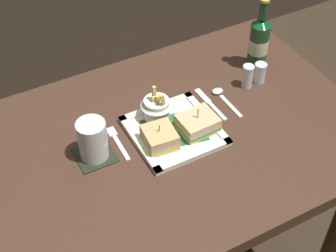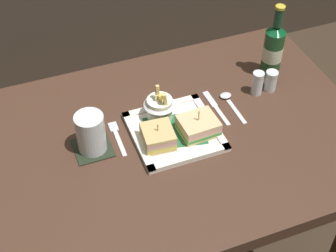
{
  "view_description": "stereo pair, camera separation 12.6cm",
  "coord_description": "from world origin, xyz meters",
  "px_view_note": "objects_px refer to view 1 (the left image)",
  "views": [
    {
      "loc": [
        -0.44,
        -0.86,
        1.78
      ],
      "look_at": [
        0.02,
        0.0,
        0.82
      ],
      "focal_mm": 54.48,
      "sensor_mm": 36.0,
      "label": 1
    },
    {
      "loc": [
        -0.33,
        -0.91,
        1.78
      ],
      "look_at": [
        0.02,
        0.0,
        0.82
      ],
      "focal_mm": 54.48,
      "sensor_mm": 36.0,
      "label": 2
    }
  ],
  "objects_px": {
    "beer_bottle": "(259,42)",
    "fork": "(117,141)",
    "spoon": "(221,95)",
    "knife": "(209,103)",
    "water_glass": "(93,142)",
    "sandwich_half_right": "(197,123)",
    "fries_cup": "(157,106)",
    "pepper_shaker": "(260,74)",
    "sandwich_half_left": "(160,137)",
    "square_plate": "(174,131)",
    "dining_table": "(162,176)",
    "salt_shaker": "(247,77)"
  },
  "relations": [
    {
      "from": "sandwich_half_right",
      "to": "fries_cup",
      "type": "bearing_deg",
      "value": 129.58
    },
    {
      "from": "sandwich_half_right",
      "to": "pepper_shaker",
      "type": "height_order",
      "value": "sandwich_half_right"
    },
    {
      "from": "dining_table",
      "to": "sandwich_half_right",
      "type": "xyz_separation_m",
      "value": [
        0.1,
        -0.02,
        0.18
      ]
    },
    {
      "from": "beer_bottle",
      "to": "salt_shaker",
      "type": "xyz_separation_m",
      "value": [
        -0.08,
        -0.07,
        -0.06
      ]
    },
    {
      "from": "fries_cup",
      "to": "beer_bottle",
      "type": "bearing_deg",
      "value": 10.83
    },
    {
      "from": "sandwich_half_left",
      "to": "sandwich_half_right",
      "type": "distance_m",
      "value": 0.12
    },
    {
      "from": "sandwich_half_left",
      "to": "sandwich_half_right",
      "type": "bearing_deg",
      "value": 0.0
    },
    {
      "from": "sandwich_half_left",
      "to": "sandwich_half_right",
      "type": "relative_size",
      "value": 0.9
    },
    {
      "from": "knife",
      "to": "spoon",
      "type": "height_order",
      "value": "spoon"
    },
    {
      "from": "knife",
      "to": "spoon",
      "type": "distance_m",
      "value": 0.05
    },
    {
      "from": "square_plate",
      "to": "fork",
      "type": "distance_m",
      "value": 0.16
    },
    {
      "from": "salt_shaker",
      "to": "square_plate",
      "type": "bearing_deg",
      "value": -165.99
    },
    {
      "from": "dining_table",
      "to": "fries_cup",
      "type": "xyz_separation_m",
      "value": [
        0.02,
        0.08,
        0.21
      ]
    },
    {
      "from": "water_glass",
      "to": "fork",
      "type": "xyz_separation_m",
      "value": [
        0.07,
        0.02,
        -0.05
      ]
    },
    {
      "from": "fork",
      "to": "pepper_shaker",
      "type": "xyz_separation_m",
      "value": [
        0.49,
        0.03,
        0.03
      ]
    },
    {
      "from": "fries_cup",
      "to": "fork",
      "type": "relative_size",
      "value": 0.82
    },
    {
      "from": "fork",
      "to": "pepper_shaker",
      "type": "relative_size",
      "value": 2.07
    },
    {
      "from": "dining_table",
      "to": "knife",
      "type": "bearing_deg",
      "value": 19.42
    },
    {
      "from": "sandwich_half_left",
      "to": "sandwich_half_right",
      "type": "height_order",
      "value": "sandwich_half_right"
    },
    {
      "from": "pepper_shaker",
      "to": "salt_shaker",
      "type": "bearing_deg",
      "value": 180.0
    },
    {
      "from": "fries_cup",
      "to": "water_glass",
      "type": "distance_m",
      "value": 0.21
    },
    {
      "from": "square_plate",
      "to": "dining_table",
      "type": "bearing_deg",
      "value": -168.82
    },
    {
      "from": "beer_bottle",
      "to": "salt_shaker",
      "type": "height_order",
      "value": "beer_bottle"
    },
    {
      "from": "fries_cup",
      "to": "knife",
      "type": "height_order",
      "value": "fries_cup"
    },
    {
      "from": "knife",
      "to": "spoon",
      "type": "bearing_deg",
      "value": 9.93
    },
    {
      "from": "beer_bottle",
      "to": "pepper_shaker",
      "type": "height_order",
      "value": "beer_bottle"
    },
    {
      "from": "beer_bottle",
      "to": "spoon",
      "type": "xyz_separation_m",
      "value": [
        -0.18,
        -0.07,
        -0.09
      ]
    },
    {
      "from": "dining_table",
      "to": "salt_shaker",
      "type": "distance_m",
      "value": 0.39
    },
    {
      "from": "pepper_shaker",
      "to": "spoon",
      "type": "bearing_deg",
      "value": -178.08
    },
    {
      "from": "sandwich_half_left",
      "to": "pepper_shaker",
      "type": "distance_m",
      "value": 0.41
    },
    {
      "from": "dining_table",
      "to": "pepper_shaker",
      "type": "xyz_separation_m",
      "value": [
        0.38,
        0.08,
        0.18
      ]
    },
    {
      "from": "sandwich_half_left",
      "to": "beer_bottle",
      "type": "distance_m",
      "value": 0.47
    },
    {
      "from": "beer_bottle",
      "to": "knife",
      "type": "distance_m",
      "value": 0.25
    },
    {
      "from": "sandwich_half_right",
      "to": "fries_cup",
      "type": "height_order",
      "value": "fries_cup"
    },
    {
      "from": "water_glass",
      "to": "knife",
      "type": "relative_size",
      "value": 0.72
    },
    {
      "from": "pepper_shaker",
      "to": "water_glass",
      "type": "bearing_deg",
      "value": -175.17
    },
    {
      "from": "fries_cup",
      "to": "beer_bottle",
      "type": "distance_m",
      "value": 0.4
    },
    {
      "from": "water_glass",
      "to": "spoon",
      "type": "height_order",
      "value": "water_glass"
    },
    {
      "from": "sandwich_half_left",
      "to": "spoon",
      "type": "distance_m",
      "value": 0.27
    },
    {
      "from": "square_plate",
      "to": "beer_bottle",
      "type": "bearing_deg",
      "value": 20.81
    },
    {
      "from": "spoon",
      "to": "fork",
      "type": "bearing_deg",
      "value": -176.21
    },
    {
      "from": "square_plate",
      "to": "sandwich_half_right",
      "type": "bearing_deg",
      "value": -24.14
    },
    {
      "from": "sandwich_half_right",
      "to": "fork",
      "type": "height_order",
      "value": "sandwich_half_right"
    },
    {
      "from": "salt_shaker",
      "to": "pepper_shaker",
      "type": "height_order",
      "value": "salt_shaker"
    },
    {
      "from": "dining_table",
      "to": "knife",
      "type": "height_order",
      "value": "knife"
    },
    {
      "from": "beer_bottle",
      "to": "fork",
      "type": "distance_m",
      "value": 0.54
    },
    {
      "from": "beer_bottle",
      "to": "salt_shaker",
      "type": "relative_size",
      "value": 3.2
    },
    {
      "from": "water_glass",
      "to": "spoon",
      "type": "relative_size",
      "value": 0.81
    },
    {
      "from": "fork",
      "to": "spoon",
      "type": "bearing_deg",
      "value": 3.79
    },
    {
      "from": "dining_table",
      "to": "beer_bottle",
      "type": "bearing_deg",
      "value": 19.87
    }
  ]
}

